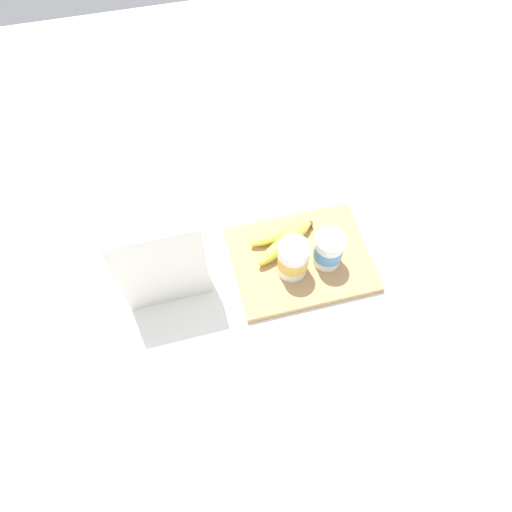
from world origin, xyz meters
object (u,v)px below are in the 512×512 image
at_px(cutting_board, 301,259).
at_px(cereal_box, 161,263).
at_px(yogurt_cup_front, 329,250).
at_px(yogurt_cup_back, 293,259).
at_px(banana_bunch, 283,239).

relative_size(cutting_board, cereal_box, 1.30).
distance_m(yogurt_cup_front, yogurt_cup_back, 0.09).
distance_m(cutting_board, cereal_box, 0.34).
relative_size(yogurt_cup_front, banana_bunch, 0.54).
xyz_separation_m(cutting_board, cereal_box, (0.32, 0.00, 0.12)).
bearing_deg(banana_bunch, yogurt_cup_front, 138.96).
distance_m(cutting_board, banana_bunch, 0.07).
height_order(cutting_board, yogurt_cup_front, yogurt_cup_front).
height_order(cereal_box, banana_bunch, cereal_box).
bearing_deg(cereal_box, yogurt_cup_front, 176.08).
distance_m(yogurt_cup_back, banana_bunch, 0.08).
relative_size(cereal_box, yogurt_cup_back, 2.58).
bearing_deg(cereal_box, banana_bunch, -170.26).
height_order(yogurt_cup_front, yogurt_cup_back, yogurt_cup_back).
distance_m(cutting_board, yogurt_cup_front, 0.08).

